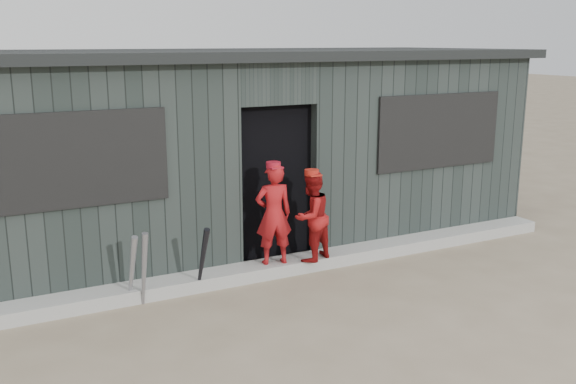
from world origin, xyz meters
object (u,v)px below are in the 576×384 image
bat_mid (144,269)px  dugout (233,147)px  player_red_left (274,214)px  player_red_right (311,216)px  player_grey_back (275,216)px  bat_left (132,270)px  bat_right (202,260)px

bat_mid → dugout: 2.79m
bat_mid → player_red_left: (1.62, 0.23, 0.34)m
bat_mid → player_red_right: (2.07, 0.12, 0.28)m
player_grey_back → bat_left: bearing=-8.1°
bat_mid → dugout: (1.81, 1.94, 0.87)m
bat_right → bat_left: bearing=175.7°
dugout → player_grey_back: bearing=-85.3°
bat_mid → player_red_right: bearing=3.4°
bat_right → player_red_right: 1.46m
bat_right → player_grey_back: size_ratio=0.75×
player_red_right → player_grey_back: 0.70m
player_red_left → dugout: size_ratio=0.15×
bat_mid → bat_right: bearing=0.7°
bat_right → bat_mid: bearing=-179.3°
bat_left → dugout: (1.92, 1.87, 0.88)m
player_red_right → dugout: bearing=-104.3°
player_grey_back → dugout: (-0.09, 1.15, 0.72)m
bat_mid → player_grey_back: (1.91, 0.79, 0.15)m
bat_right → dugout: dugout is taller
player_red_right → bat_left: bearing=-20.8°
dugout → bat_mid: bearing=-133.1°
dugout → player_red_left: bearing=-96.5°
bat_right → player_red_right: bearing=4.6°
player_grey_back → dugout: bearing=-113.1°
player_grey_back → player_red_right: bearing=75.9°
bat_left → player_red_left: (1.73, 0.16, 0.35)m
player_red_right → player_grey_back: (-0.16, 0.67, -0.13)m
bat_left → bat_mid: size_ratio=1.00×
player_red_left → player_grey_back: size_ratio=1.07×
bat_left → player_grey_back: player_grey_back is taller
bat_left → player_grey_back: (2.02, 0.72, 0.16)m
player_red_right → player_red_left: bearing=-35.3°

